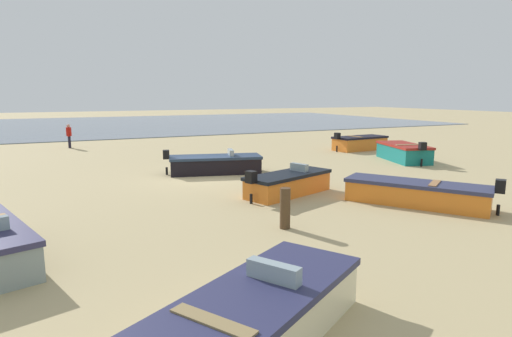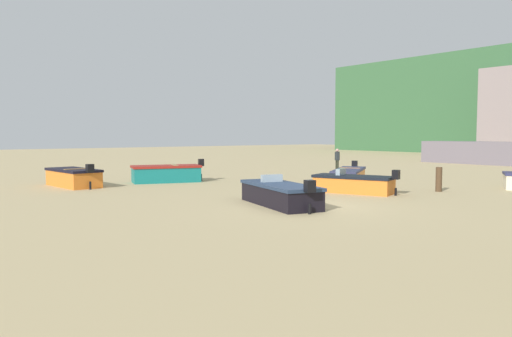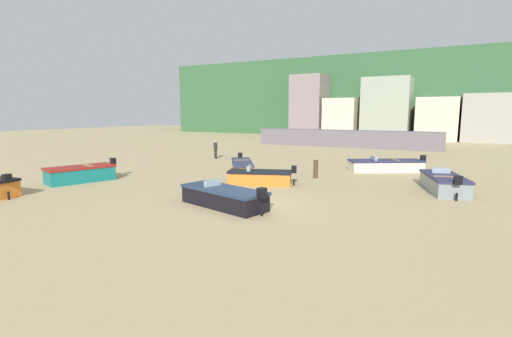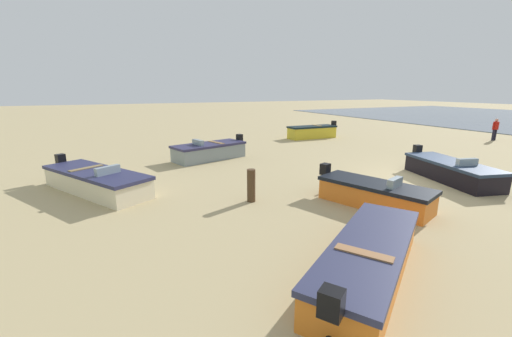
{
  "view_description": "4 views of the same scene",
  "coord_description": "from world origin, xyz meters",
  "views": [
    {
      "loc": [
        5.8,
        17.76,
        3.6
      ],
      "look_at": [
        -1.43,
        2.71,
        0.7
      ],
      "focal_mm": 30.04,
      "sensor_mm": 36.0,
      "label": 1
    },
    {
      "loc": [
        12.73,
        -12.46,
        2.62
      ],
      "look_at": [
        -2.7,
        -0.32,
        1.26
      ],
      "focal_mm": 34.65,
      "sensor_mm": 36.0,
      "label": 2
    },
    {
      "loc": [
        7.59,
        -13.6,
        4.0
      ],
      "look_at": [
        -2.87,
        6.0,
        0.64
      ],
      "focal_mm": 25.88,
      "sensor_mm": 36.0,
      "label": 3
    },
    {
      "loc": [
        -9.14,
        12.2,
        3.72
      ],
      "look_at": [
        2.28,
        6.88,
        0.57
      ],
      "focal_mm": 22.35,
      "sensor_mm": 36.0,
      "label": 4
    }
  ],
  "objects": [
    {
      "name": "ground_plane",
      "position": [
        0.0,
        0.0,
        0.0
      ],
      "size": [
        160.0,
        160.0,
        0.0
      ],
      "primitive_type": "plane",
      "color": "tan"
    },
    {
      "name": "tidal_water",
      "position": [
        0.0,
        -36.0,
        0.03
      ],
      "size": [
        80.0,
        36.0,
        0.06
      ],
      "primitive_type": "cube",
      "color": "slate",
      "rests_on": "ground"
    },
    {
      "name": "boat_orange_0",
      "position": [
        -1.84,
        4.56,
        0.41
      ],
      "size": [
        3.87,
        2.41,
        1.1
      ],
      "rotation": [
        0.0,
        0.0,
        1.92
      ],
      "color": "orange",
      "rests_on": "ground"
    },
    {
      "name": "boat_cream_1",
      "position": [
        3.65,
        12.79,
        0.42
      ],
      "size": [
        5.04,
        3.82,
        1.12
      ],
      "rotation": [
        0.0,
        0.0,
        2.1
      ],
      "color": "beige",
      "rests_on": "ground"
    },
    {
      "name": "boat_teal_3",
      "position": [
        -11.52,
        0.35,
        0.47
      ],
      "size": [
        2.67,
        4.05,
        1.24
      ],
      "rotation": [
        0.0,
        0.0,
        2.83
      ],
      "color": "#157270",
      "rests_on": "ground"
    },
    {
      "name": "boat_black_4",
      "position": [
        -0.93,
        -0.59,
        0.42
      ],
      "size": [
        4.52,
        2.5,
        1.13
      ],
      "rotation": [
        0.0,
        0.0,
        1.31
      ],
      "color": "black",
      "rests_on": "ground"
    },
    {
      "name": "boat_orange_5",
      "position": [
        -12.37,
        -4.4,
        0.46
      ],
      "size": [
        3.96,
        1.83,
        1.21
      ],
      "rotation": [
        0.0,
        0.0,
        1.65
      ],
      "color": "orange",
      "rests_on": "ground"
    },
    {
      "name": "boat_orange_6",
      "position": [
        -4.87,
        7.72,
        0.4
      ],
      "size": [
        3.56,
        4.48,
        1.1
      ],
      "rotation": [
        0.0,
        0.0,
        3.72
      ],
      "color": "orange",
      "rests_on": "ground"
    },
    {
      "name": "mooring_post_near_water",
      "position": [
        0.24,
        8.01,
        0.56
      ],
      "size": [
        0.28,
        0.28,
        1.12
      ],
      "primitive_type": "cylinder",
      "color": "#4A3522",
      "rests_on": "ground"
    },
    {
      "name": "beach_walker_distant",
      "position": [
        4.7,
        -13.73,
        0.95
      ],
      "size": [
        0.41,
        0.54,
        1.62
      ],
      "rotation": [
        0.0,
        0.0,
        4.49
      ],
      "color": "black",
      "rests_on": "ground"
    }
  ]
}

